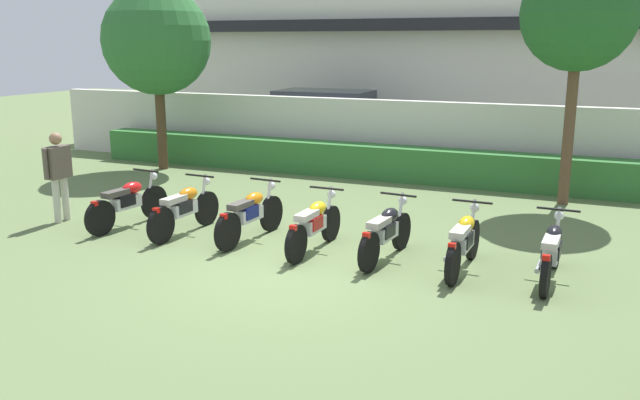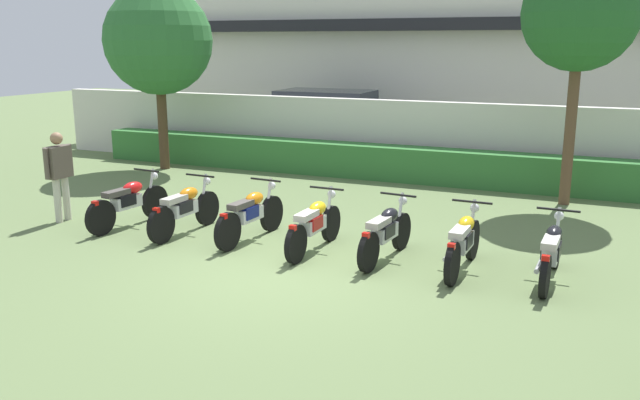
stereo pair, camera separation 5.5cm
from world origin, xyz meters
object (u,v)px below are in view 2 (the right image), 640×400
object	(u,v)px
motorcycle_in_row_1	(185,209)
motorcycle_in_row_3	(314,224)
parked_car	(330,123)
tree_far_side	(580,15)
motorcycle_in_row_2	(250,214)
tree_near_inspector	(158,41)
motorcycle_in_row_0	(128,202)
motorcycle_in_row_5	(463,242)
motorcycle_in_row_4	(386,232)
inspector_person	(59,169)
motorcycle_in_row_6	(552,252)

from	to	relation	value
motorcycle_in_row_1	motorcycle_in_row_3	xyz separation A→B (m)	(2.48, -0.03, -0.01)
parked_car	tree_far_side	world-z (taller)	tree_far_side
parked_car	motorcycle_in_row_2	size ratio (longest dim) A/B	2.31
tree_near_inspector	motorcycle_in_row_3	world-z (taller)	tree_near_inspector
tree_far_side	motorcycle_in_row_2	world-z (taller)	tree_far_side
tree_far_side	motorcycle_in_row_2	bearing A→B (deg)	-133.99
parked_car	motorcycle_in_row_0	bearing A→B (deg)	-92.79
tree_near_inspector	motorcycle_in_row_1	distance (m)	7.01
motorcycle_in_row_0	motorcycle_in_row_2	distance (m)	2.46
tree_far_side	motorcycle_in_row_3	xyz separation A→B (m)	(-3.46, -4.99, -3.34)
motorcycle_in_row_2	tree_near_inspector	bearing A→B (deg)	52.21
parked_car	motorcycle_in_row_1	bearing A→B (deg)	-84.87
parked_car	tree_near_inspector	size ratio (longest dim) A/B	0.97
motorcycle_in_row_3	motorcycle_in_row_5	bearing A→B (deg)	-88.44
motorcycle_in_row_0	motorcycle_in_row_3	xyz separation A→B (m)	(3.69, -0.03, -0.01)
motorcycle_in_row_0	motorcycle_in_row_4	size ratio (longest dim) A/B	1.06
parked_car	motorcycle_in_row_0	distance (m)	8.81
tree_near_inspector	inspector_person	xyz separation A→B (m)	(1.47, -5.15, -2.30)
motorcycle_in_row_1	motorcycle_in_row_4	size ratio (longest dim) A/B	1.04
motorcycle_in_row_2	inspector_person	bearing A→B (deg)	99.09
motorcycle_in_row_1	motorcycle_in_row_0	bearing A→B (deg)	92.85
motorcycle_in_row_4	motorcycle_in_row_5	world-z (taller)	motorcycle_in_row_5
tree_near_inspector	motorcycle_in_row_1	bearing A→B (deg)	-50.63
tree_far_side	motorcycle_in_row_6	world-z (taller)	tree_far_side
motorcycle_in_row_3	inspector_person	distance (m)	5.11
motorcycle_in_row_5	motorcycle_in_row_6	distance (m)	1.22
tree_near_inspector	motorcycle_in_row_5	size ratio (longest dim) A/B	2.50
tree_near_inspector	motorcycle_in_row_5	distance (m)	10.61
motorcycle_in_row_4	motorcycle_in_row_3	bearing A→B (deg)	97.66
tree_far_side	motorcycle_in_row_2	size ratio (longest dim) A/B	2.53
tree_near_inspector	motorcycle_in_row_6	bearing A→B (deg)	-25.97
motorcycle_in_row_0	motorcycle_in_row_2	xyz separation A→B (m)	(2.46, 0.11, 0.00)
motorcycle_in_row_3	motorcycle_in_row_5	world-z (taller)	motorcycle_in_row_5
motorcycle_in_row_4	motorcycle_in_row_6	xyz separation A→B (m)	(2.41, 0.01, -0.01)
motorcycle_in_row_4	motorcycle_in_row_5	size ratio (longest dim) A/B	0.99
tree_far_side	motorcycle_in_row_0	size ratio (longest dim) A/B	2.51
tree_far_side	motorcycle_in_row_1	world-z (taller)	tree_far_side
parked_car	motorcycle_in_row_4	size ratio (longest dim) A/B	2.44
parked_car	motorcycle_in_row_3	size ratio (longest dim) A/B	2.38
motorcycle_in_row_0	motorcycle_in_row_6	bearing A→B (deg)	-83.93
motorcycle_in_row_1	motorcycle_in_row_5	size ratio (longest dim) A/B	1.03
parked_car	motorcycle_in_row_1	distance (m)	8.85
tree_near_inspector	motorcycle_in_row_1	world-z (taller)	tree_near_inspector
motorcycle_in_row_0	motorcycle_in_row_3	world-z (taller)	motorcycle_in_row_0
tree_far_side	motorcycle_in_row_0	world-z (taller)	tree_far_side
motorcycle_in_row_2	inspector_person	size ratio (longest dim) A/B	1.17
tree_near_inspector	motorcycle_in_row_4	size ratio (longest dim) A/B	2.52
parked_car	motorcycle_in_row_6	xyz separation A→B (m)	(6.98, -8.77, -0.50)
motorcycle_in_row_1	motorcycle_in_row_6	world-z (taller)	motorcycle_in_row_1
tree_near_inspector	motorcycle_in_row_1	size ratio (longest dim) A/B	2.43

